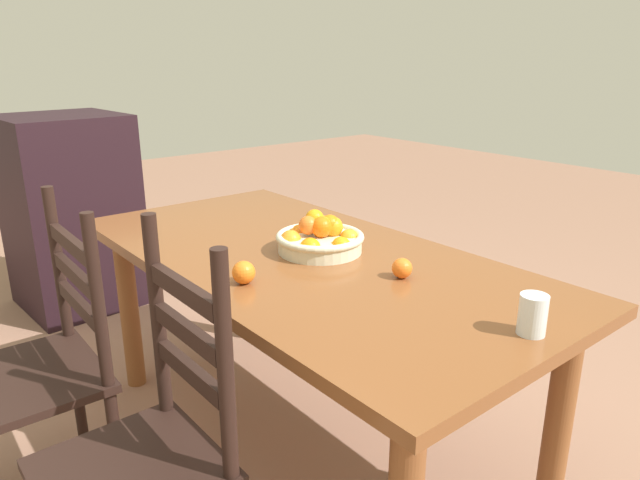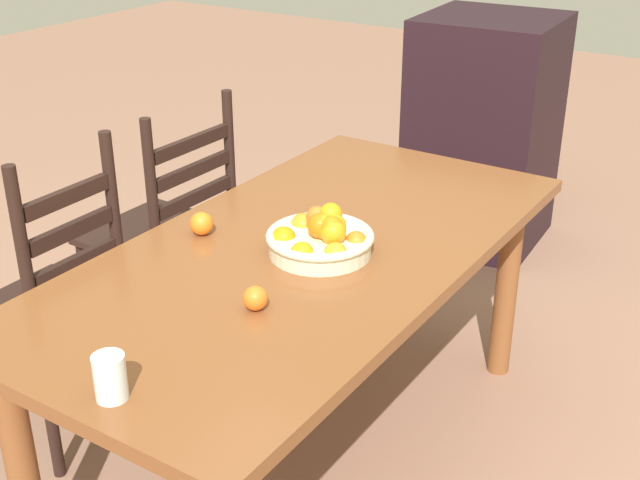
{
  "view_description": "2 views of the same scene",
  "coord_description": "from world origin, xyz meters",
  "views": [
    {
      "loc": [
        -1.42,
        1.09,
        1.35
      ],
      "look_at": [
        -0.01,
        -0.06,
        0.76
      ],
      "focal_mm": 32.47,
      "sensor_mm": 36.0,
      "label": 1
    },
    {
      "loc": [
        -1.72,
        -1.17,
        1.73
      ],
      "look_at": [
        -0.01,
        -0.06,
        0.76
      ],
      "focal_mm": 47.11,
      "sensor_mm": 36.0,
      "label": 2
    }
  ],
  "objects": [
    {
      "name": "ground_plane",
      "position": [
        0.0,
        0.0,
        0.0
      ],
      "size": [
        12.0,
        12.0,
        0.0
      ],
      "primitive_type": "plane",
      "color": "#926854"
    },
    {
      "name": "dining_table",
      "position": [
        0.0,
        0.0,
        0.62
      ],
      "size": [
        1.75,
        0.87,
        0.72
      ],
      "color": "brown",
      "rests_on": "ground"
    },
    {
      "name": "chair_near_window",
      "position": [
        0.28,
        0.79,
        0.46
      ],
      "size": [
        0.45,
        0.45,
        0.96
      ],
      "rotation": [
        0.0,
        0.0,
        3.12
      ],
      "color": "black",
      "rests_on": "ground"
    },
    {
      "name": "chair_by_cabinet",
      "position": [
        -0.32,
        0.69,
        0.47
      ],
      "size": [
        0.38,
        0.38,
        0.99
      ],
      "rotation": [
        0.0,
        0.0,
        3.14
      ],
      "color": "black",
      "rests_on": "ground"
    },
    {
      "name": "cabinet",
      "position": [
        1.79,
        0.21,
        0.52
      ],
      "size": [
        0.62,
        0.62,
        1.05
      ],
      "primitive_type": "cube",
      "rotation": [
        0.0,
        0.0,
        0.06
      ],
      "color": "black",
      "rests_on": "ground"
    },
    {
      "name": "fruit_bowl",
      "position": [
        -0.01,
        -0.06,
        0.77
      ],
      "size": [
        0.29,
        0.29,
        0.13
      ],
      "color": "beige",
      "rests_on": "dining_table"
    },
    {
      "name": "orange_loose_0",
      "position": [
        -0.35,
        -0.09,
        0.75
      ],
      "size": [
        0.06,
        0.06,
        0.06
      ],
      "primitive_type": "sphere",
      "color": "orange",
      "rests_on": "dining_table"
    },
    {
      "name": "orange_loose_1",
      "position": [
        -0.09,
        0.29,
        0.75
      ],
      "size": [
        0.07,
        0.07,
        0.07
      ],
      "primitive_type": "sphere",
      "color": "orange",
      "rests_on": "dining_table"
    },
    {
      "name": "drinking_glass",
      "position": [
        -0.79,
        -0.07,
        0.77
      ],
      "size": [
        0.07,
        0.07,
        0.1
      ],
      "primitive_type": "cylinder",
      "color": "silver",
      "rests_on": "dining_table"
    }
  ]
}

